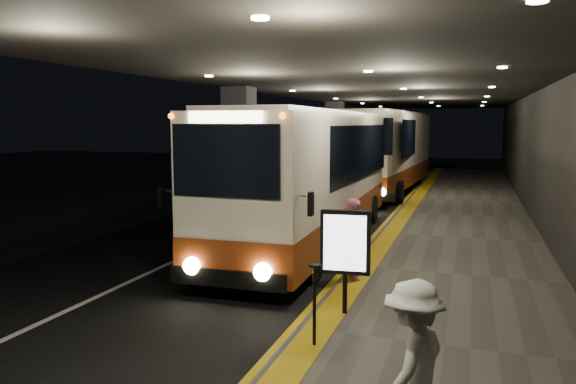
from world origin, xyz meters
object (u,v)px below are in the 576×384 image
Objects in this scene: coach_second at (386,155)px; info_sign at (345,245)px; coach_main at (311,183)px; passenger_waiting_white at (413,363)px; passenger_boarding at (355,239)px; stanchion_post at (314,306)px.

coach_second is 18.41m from info_sign.
coach_second is (0.25, 12.48, 0.11)m from coach_main.
coach_second is at bearing -153.01° from passenger_waiting_white.
passenger_boarding is 2.21m from info_sign.
coach_main is 12.48m from coach_second.
stanchion_post is at bearing 158.00° from passenger_boarding.
info_sign is at bearing 162.86° from passenger_boarding.
coach_second is at bearing 90.85° from info_sign.
stanchion_post is at bearing -81.51° from coach_second.
passenger_boarding reaches higher than stanchion_post.
info_sign is 1.49× the size of stanchion_post.
coach_main is 9.70× the size of stanchion_post.
coach_second reaches higher than info_sign.
passenger_boarding is 6.01m from passenger_waiting_white.
coach_second is at bearing -18.28° from passenger_boarding.
coach_second is 7.27× the size of passenger_waiting_white.
coach_main is 4.21m from passenger_boarding.
info_sign reaches higher than stanchion_post.
info_sign is (2.24, -5.82, -0.37)m from coach_main.
coach_second is 19.89m from stanchion_post.
info_sign is (1.99, -18.29, -0.48)m from coach_second.
coach_second is at bearing 95.40° from stanchion_post.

